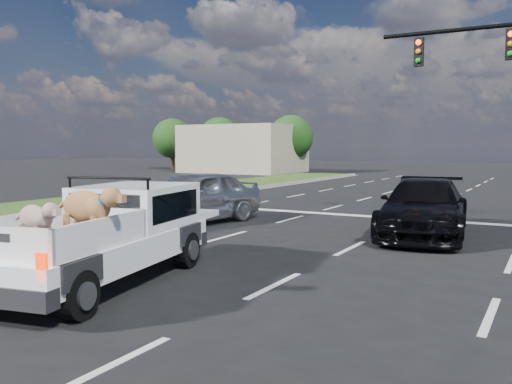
# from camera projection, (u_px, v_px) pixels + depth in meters

# --- Properties ---
(ground) EXTENTS (160.00, 160.00, 0.00)m
(ground) POSITION_uv_depth(u_px,v_px,m) (193.00, 274.00, 10.35)
(ground) COLOR black
(ground) RESTS_ON ground
(road_markings) EXTENTS (17.75, 60.00, 0.01)m
(road_markings) POSITION_uv_depth(u_px,v_px,m) (323.00, 229.00, 16.07)
(road_markings) COLOR silver
(road_markings) RESTS_ON ground
(grass_median_left) EXTENTS (5.00, 60.00, 0.10)m
(grass_median_left) POSITION_uv_depth(u_px,v_px,m) (43.00, 208.00, 21.14)
(grass_median_left) COLOR #234114
(grass_median_left) RESTS_ON ground
(curb_left) EXTENTS (0.15, 60.00, 0.14)m
(curb_left) POSITION_uv_depth(u_px,v_px,m) (88.00, 211.00, 19.96)
(curb_left) COLOR gray
(curb_left) RESTS_ON ground
(building_left) EXTENTS (10.00, 8.00, 4.40)m
(building_left) POSITION_uv_depth(u_px,v_px,m) (244.00, 149.00, 51.20)
(building_left) COLOR tan
(building_left) RESTS_ON ground
(tree_far_a) EXTENTS (4.20, 4.20, 5.40)m
(tree_far_a) POSITION_uv_depth(u_px,v_px,m) (172.00, 138.00, 57.70)
(tree_far_a) COLOR #332114
(tree_far_a) RESTS_ON ground
(tree_far_b) EXTENTS (4.20, 4.20, 5.40)m
(tree_far_b) POSITION_uv_depth(u_px,v_px,m) (220.00, 138.00, 54.79)
(tree_far_b) COLOR #332114
(tree_far_b) RESTS_ON ground
(tree_far_c) EXTENTS (4.20, 4.20, 5.40)m
(tree_far_c) POSITION_uv_depth(u_px,v_px,m) (291.00, 137.00, 50.91)
(tree_far_c) COLOR #332114
(tree_far_c) RESTS_ON ground
(pickup_truck) EXTENTS (2.73, 5.33, 1.90)m
(pickup_truck) POSITION_uv_depth(u_px,v_px,m) (108.00, 233.00, 9.69)
(pickup_truck) COLOR black
(pickup_truck) RESTS_ON ground
(silver_sedan) EXTENTS (2.82, 5.24, 1.69)m
(silver_sedan) POSITION_uv_depth(u_px,v_px,m) (193.00, 197.00, 17.15)
(silver_sedan) COLOR #B6B9BE
(silver_sedan) RESTS_ON ground
(black_coupe) EXTENTS (2.81, 5.57, 1.55)m
(black_coupe) POSITION_uv_depth(u_px,v_px,m) (424.00, 208.00, 14.72)
(black_coupe) COLOR black
(black_coupe) RESTS_ON ground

